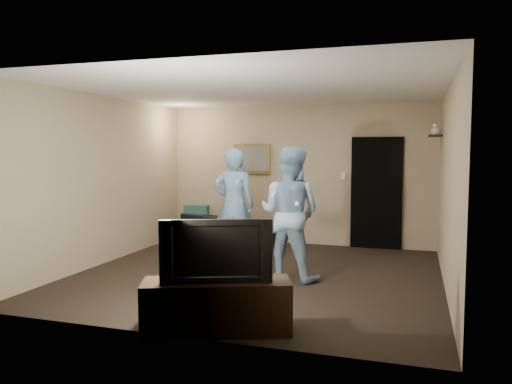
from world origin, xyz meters
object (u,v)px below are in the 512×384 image
(tv_console, at_px, (217,306))
(wii_player_left, at_px, (234,205))
(sofa, at_px, (223,229))
(television, at_px, (216,249))
(wii_player_right, at_px, (290,213))

(tv_console, bearing_deg, wii_player_left, 85.77)
(wii_player_left, bearing_deg, sofa, 118.30)
(tv_console, height_order, wii_player_left, wii_player_left)
(sofa, relative_size, television, 1.83)
(wii_player_left, distance_m, wii_player_right, 1.39)
(sofa, xyz_separation_m, television, (1.61, -4.27, 0.53))
(television, height_order, wii_player_right, wii_player_right)
(tv_console, xyz_separation_m, television, (0.00, 0.00, 0.56))
(tv_console, xyz_separation_m, wii_player_right, (0.19, 2.16, 0.66))
(television, relative_size, wii_player_right, 0.59)
(tv_console, distance_m, wii_player_left, 3.20)
(wii_player_left, relative_size, wii_player_right, 0.99)
(tv_console, relative_size, wii_player_left, 0.80)
(wii_player_left, bearing_deg, television, -72.74)
(sofa, bearing_deg, wii_player_left, 137.22)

